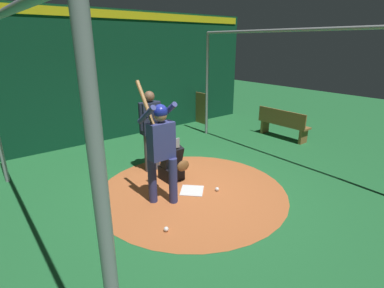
{
  "coord_description": "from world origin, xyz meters",
  "views": [
    {
      "loc": [
        3.92,
        -3.12,
        2.7
      ],
      "look_at": [
        0.0,
        0.0,
        0.95
      ],
      "focal_mm": 27.65,
      "sensor_mm": 36.0,
      "label": 1
    }
  ],
  "objects_px": {
    "bench": "(283,124)",
    "baseball_2": "(186,168)",
    "catcher": "(173,163)",
    "bat_rack": "(199,108)",
    "batter": "(161,145)",
    "home_plate": "(192,190)",
    "baseball_1": "(217,189)",
    "baseball_0": "(166,229)",
    "umpire": "(151,127)"
  },
  "relations": [
    {
      "from": "batter",
      "to": "baseball_2",
      "type": "relative_size",
      "value": 28.37
    },
    {
      "from": "batter",
      "to": "baseball_0",
      "type": "bearing_deg",
      "value": -30.01
    },
    {
      "from": "baseball_0",
      "to": "home_plate",
      "type": "bearing_deg",
      "value": 124.51
    },
    {
      "from": "bat_rack",
      "to": "baseball_2",
      "type": "bearing_deg",
      "value": -43.9
    },
    {
      "from": "home_plate",
      "to": "baseball_1",
      "type": "distance_m",
      "value": 0.48
    },
    {
      "from": "home_plate",
      "to": "baseball_1",
      "type": "relative_size",
      "value": 5.68
    },
    {
      "from": "bat_rack",
      "to": "baseball_2",
      "type": "distance_m",
      "value": 4.11
    },
    {
      "from": "baseball_1",
      "to": "baseball_0",
      "type": "bearing_deg",
      "value": -72.8
    },
    {
      "from": "batter",
      "to": "bat_rack",
      "type": "distance_m",
      "value": 5.53
    },
    {
      "from": "catcher",
      "to": "baseball_1",
      "type": "height_order",
      "value": "catcher"
    },
    {
      "from": "catcher",
      "to": "baseball_0",
      "type": "bearing_deg",
      "value": -38.39
    },
    {
      "from": "home_plate",
      "to": "bench",
      "type": "height_order",
      "value": "bench"
    },
    {
      "from": "catcher",
      "to": "baseball_2",
      "type": "bearing_deg",
      "value": 114.21
    },
    {
      "from": "home_plate",
      "to": "baseball_1",
      "type": "xyz_separation_m",
      "value": [
        0.3,
        0.37,
        0.03
      ]
    },
    {
      "from": "home_plate",
      "to": "baseball_0",
      "type": "xyz_separation_m",
      "value": [
        0.75,
        -1.09,
        0.03
      ]
    },
    {
      "from": "baseball_1",
      "to": "catcher",
      "type": "bearing_deg",
      "value": -158.68
    },
    {
      "from": "bench",
      "to": "baseball_1",
      "type": "xyz_separation_m",
      "value": [
        1.22,
        -3.72,
        -0.4
      ]
    },
    {
      "from": "home_plate",
      "to": "catcher",
      "type": "relative_size",
      "value": 0.45
    },
    {
      "from": "home_plate",
      "to": "baseball_2",
      "type": "height_order",
      "value": "baseball_2"
    },
    {
      "from": "umpire",
      "to": "baseball_1",
      "type": "height_order",
      "value": "umpire"
    },
    {
      "from": "umpire",
      "to": "baseball_0",
      "type": "xyz_separation_m",
      "value": [
        2.07,
        -1.02,
        -0.94
      ]
    },
    {
      "from": "catcher",
      "to": "baseball_1",
      "type": "bearing_deg",
      "value": 21.32
    },
    {
      "from": "batter",
      "to": "bench",
      "type": "bearing_deg",
      "value": 100.71
    },
    {
      "from": "batter",
      "to": "umpire",
      "type": "bearing_deg",
      "value": 156.01
    },
    {
      "from": "bat_rack",
      "to": "home_plate",
      "type": "bearing_deg",
      "value": -41.34
    },
    {
      "from": "bench",
      "to": "baseball_2",
      "type": "xyz_separation_m",
      "value": [
        0.05,
        -3.58,
        -0.4
      ]
    },
    {
      "from": "umpire",
      "to": "bat_rack",
      "type": "xyz_separation_m",
      "value": [
        -2.49,
        3.42,
        -0.49
      ]
    },
    {
      "from": "baseball_0",
      "to": "baseball_1",
      "type": "distance_m",
      "value": 1.53
    },
    {
      "from": "catcher",
      "to": "baseball_0",
      "type": "distance_m",
      "value": 1.8
    },
    {
      "from": "batter",
      "to": "baseball_1",
      "type": "distance_m",
      "value": 1.48
    },
    {
      "from": "baseball_0",
      "to": "baseball_1",
      "type": "relative_size",
      "value": 1.0
    },
    {
      "from": "baseball_0",
      "to": "baseball_1",
      "type": "height_order",
      "value": "same"
    },
    {
      "from": "home_plate",
      "to": "batter",
      "type": "relative_size",
      "value": 0.2
    },
    {
      "from": "batter",
      "to": "bench",
      "type": "relative_size",
      "value": 1.35
    },
    {
      "from": "catcher",
      "to": "bat_rack",
      "type": "relative_size",
      "value": 0.88
    },
    {
      "from": "batter",
      "to": "umpire",
      "type": "relative_size",
      "value": 1.2
    },
    {
      "from": "catcher",
      "to": "bat_rack",
      "type": "distance_m",
      "value": 4.61
    },
    {
      "from": "batter",
      "to": "bat_rack",
      "type": "relative_size",
      "value": 2.0
    },
    {
      "from": "bat_rack",
      "to": "bench",
      "type": "height_order",
      "value": "bat_rack"
    },
    {
      "from": "bench",
      "to": "baseball_0",
      "type": "height_order",
      "value": "bench"
    },
    {
      "from": "batter",
      "to": "bat_rack",
      "type": "bearing_deg",
      "value": 133.45
    },
    {
      "from": "home_plate",
      "to": "baseball_0",
      "type": "relative_size",
      "value": 5.68
    },
    {
      "from": "home_plate",
      "to": "bench",
      "type": "bearing_deg",
      "value": 102.68
    },
    {
      "from": "bat_rack",
      "to": "baseball_0",
      "type": "distance_m",
      "value": 6.38
    },
    {
      "from": "catcher",
      "to": "bat_rack",
      "type": "xyz_separation_m",
      "value": [
        -3.17,
        3.34,
        0.13
      ]
    },
    {
      "from": "bench",
      "to": "baseball_2",
      "type": "distance_m",
      "value": 3.6
    },
    {
      "from": "baseball_1",
      "to": "baseball_2",
      "type": "distance_m",
      "value": 1.17
    },
    {
      "from": "home_plate",
      "to": "batter",
      "type": "distance_m",
      "value": 1.24
    },
    {
      "from": "bench",
      "to": "baseball_1",
      "type": "relative_size",
      "value": 21.07
    },
    {
      "from": "bat_rack",
      "to": "baseball_1",
      "type": "relative_size",
      "value": 14.2
    }
  ]
}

